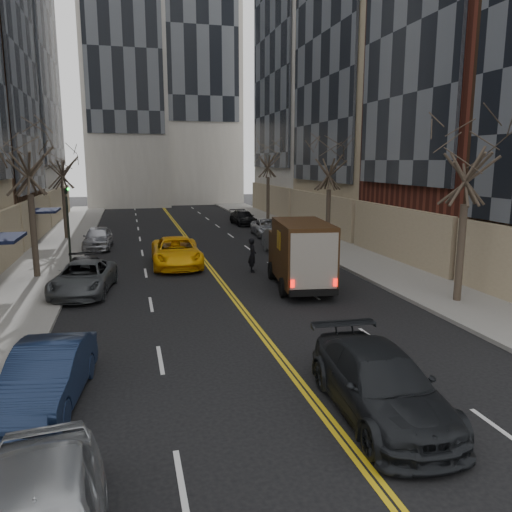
{
  "coord_description": "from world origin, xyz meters",
  "views": [
    {
      "loc": [
        -4.2,
        -6.26,
        5.83
      ],
      "look_at": [
        0.48,
        12.07,
        2.2
      ],
      "focal_mm": 35.0,
      "sensor_mm": 36.0,
      "label": 1
    }
  ],
  "objects_px": {
    "taxi": "(176,252)",
    "observer_sedan": "(380,384)",
    "ups_truck": "(300,254)",
    "pedestrian": "(252,255)"
  },
  "relations": [
    {
      "from": "ups_truck",
      "to": "observer_sedan",
      "type": "height_order",
      "value": "ups_truck"
    },
    {
      "from": "observer_sedan",
      "to": "taxi",
      "type": "bearing_deg",
      "value": 102.93
    },
    {
      "from": "taxi",
      "to": "observer_sedan",
      "type": "bearing_deg",
      "value": -79.18
    },
    {
      "from": "ups_truck",
      "to": "pedestrian",
      "type": "distance_m",
      "value": 4.07
    },
    {
      "from": "taxi",
      "to": "pedestrian",
      "type": "bearing_deg",
      "value": -32.61
    },
    {
      "from": "observer_sedan",
      "to": "taxi",
      "type": "relative_size",
      "value": 0.94
    },
    {
      "from": "observer_sedan",
      "to": "pedestrian",
      "type": "xyz_separation_m",
      "value": [
        0.77,
        15.43,
        0.15
      ]
    },
    {
      "from": "taxi",
      "to": "ups_truck",
      "type": "bearing_deg",
      "value": -49.69
    },
    {
      "from": "ups_truck",
      "to": "taxi",
      "type": "height_order",
      "value": "ups_truck"
    },
    {
      "from": "pedestrian",
      "to": "taxi",
      "type": "bearing_deg",
      "value": 62.89
    }
  ]
}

